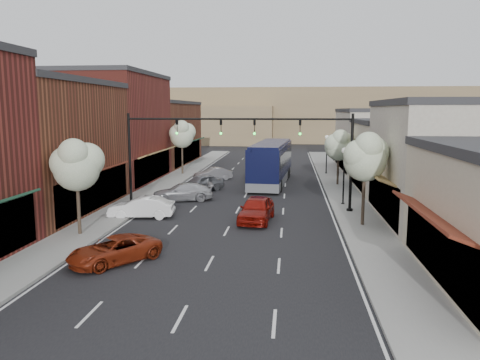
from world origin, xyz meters
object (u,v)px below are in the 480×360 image
(parked_car_c, at_px, (182,192))
(parked_car_e, at_px, (213,174))
(tree_left_near, at_px, (77,164))
(parked_car_d, at_px, (201,183))
(parked_car_b, at_px, (142,207))
(red_hatchback, at_px, (256,209))
(tree_right_near, at_px, (366,156))
(signal_mast_left, at_px, (161,146))
(tree_right_far, at_px, (339,144))
(lamp_post_near, at_px, (344,167))
(lamp_post_far, at_px, (327,148))
(coach_bus, at_px, (271,162))
(signal_mast_right, at_px, (317,148))
(tree_left_far, at_px, (182,134))
(parked_car_a, at_px, (114,250))

(parked_car_c, relative_size, parked_car_e, 1.23)
(parked_car_e, bearing_deg, tree_left_near, -43.93)
(parked_car_d, bearing_deg, parked_car_b, -57.30)
(tree_left_near, relative_size, parked_car_c, 1.17)
(tree_left_near, relative_size, red_hatchback, 1.18)
(tree_right_near, bearing_deg, signal_mast_left, 163.81)
(signal_mast_left, relative_size, parked_car_d, 1.88)
(tree_right_far, distance_m, red_hatchback, 16.98)
(lamp_post_near, relative_size, parked_car_d, 1.01)
(lamp_post_far, relative_size, parked_car_c, 0.91)
(coach_bus, height_order, parked_car_b, coach_bus)
(signal_mast_right, xyz_separation_m, signal_mast_left, (-11.24, 0.00, 0.00))
(tree_right_near, relative_size, parked_car_c, 1.22)
(tree_right_far, bearing_deg, parked_car_b, -134.04)
(tree_right_near, distance_m, tree_right_far, 16.01)
(tree_left_near, distance_m, lamp_post_far, 32.35)
(red_hatchback, xyz_separation_m, parked_car_e, (-5.81, 17.57, -0.17))
(tree_right_far, bearing_deg, lamp_post_near, -93.31)
(parked_car_e, bearing_deg, tree_left_far, -165.98)
(tree_left_near, distance_m, parked_car_d, 16.55)
(parked_car_d, bearing_deg, tree_right_near, 0.36)
(parked_car_d, bearing_deg, lamp_post_near, 20.21)
(lamp_post_far, xyz_separation_m, parked_car_c, (-12.63, -16.89, -2.30))
(parked_car_c, bearing_deg, red_hatchback, 28.56)
(tree_right_far, bearing_deg, parked_car_e, 169.59)
(red_hatchback, bearing_deg, parked_car_e, 113.81)
(lamp_post_near, distance_m, lamp_post_far, 17.50)
(signal_mast_right, relative_size, signal_mast_left, 1.00)
(lamp_post_near, bearing_deg, signal_mast_left, -169.44)
(tree_left_near, xyz_separation_m, coach_bus, (10.15, 20.75, -2.10))
(tree_right_far, xyz_separation_m, red_hatchback, (-6.74, -15.26, -3.17))
(coach_bus, bearing_deg, lamp_post_far, 55.39)
(lamp_post_far, relative_size, parked_car_b, 1.01)
(tree_right_far, relative_size, parked_car_a, 1.21)
(coach_bus, bearing_deg, red_hatchback, -86.70)
(parked_car_b, relative_size, parked_car_c, 0.90)
(lamp_post_far, distance_m, parked_car_d, 17.40)
(red_hatchback, xyz_separation_m, parked_car_b, (-7.81, 0.22, -0.10))
(signal_mast_right, relative_size, coach_bus, 0.61)
(coach_bus, relative_size, parked_car_d, 3.10)
(lamp_post_near, xyz_separation_m, parked_car_d, (-12.00, 5.11, -2.26))
(lamp_post_near, distance_m, parked_car_a, 19.47)
(tree_left_far, distance_m, lamp_post_far, 16.26)
(signal_mast_left, distance_m, parked_car_c, 5.06)
(tree_left_far, distance_m, red_hatchback, 23.74)
(coach_bus, xyz_separation_m, parked_car_b, (-8.10, -15.80, -1.39))
(red_hatchback, height_order, parked_car_d, red_hatchback)
(lamp_post_far, height_order, parked_car_d, lamp_post_far)
(tree_left_near, relative_size, parked_car_b, 1.30)
(signal_mast_right, height_order, signal_mast_left, same)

